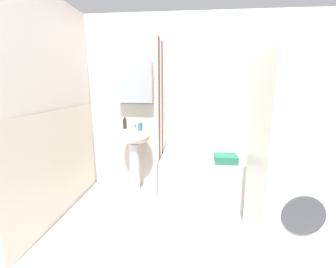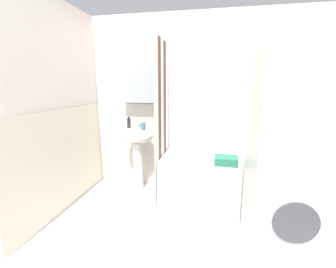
# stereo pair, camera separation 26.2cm
# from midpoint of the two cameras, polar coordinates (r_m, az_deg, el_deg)

# --- Properties ---
(ground_plane) EXTENTS (4.80, 5.60, 0.04)m
(ground_plane) POSITION_cam_midpoint_polar(r_m,az_deg,el_deg) (2.49, 4.02, -24.73)
(ground_plane) COLOR silver
(wall_back_tiled) EXTENTS (3.60, 0.18, 2.40)m
(wall_back_tiled) POSITION_cam_midpoint_polar(r_m,az_deg,el_deg) (3.28, 4.04, 6.21)
(wall_back_tiled) COLOR white
(wall_back_tiled) RESTS_ON ground_plane
(wall_left_tiled) EXTENTS (0.07, 1.81, 2.40)m
(wall_left_tiled) POSITION_cam_midpoint_polar(r_m,az_deg,el_deg) (2.86, -28.67, 3.46)
(wall_left_tiled) COLOR silver
(wall_left_tiled) RESTS_ON ground_plane
(sink) EXTENTS (0.44, 0.34, 0.87)m
(sink) POSITION_cam_midpoint_polar(r_m,az_deg,el_deg) (3.26, -10.52, -2.95)
(sink) COLOR white
(sink) RESTS_ON ground_plane
(faucet) EXTENTS (0.03, 0.12, 0.12)m
(faucet) POSITION_cam_midpoint_polar(r_m,az_deg,el_deg) (3.28, -10.33, 2.39)
(faucet) COLOR silver
(faucet) RESTS_ON sink
(soap_dispenser) EXTENTS (0.05, 0.05, 0.16)m
(soap_dispenser) POSITION_cam_midpoint_polar(r_m,az_deg,el_deg) (3.29, -12.77, 2.51)
(soap_dispenser) COLOR #2E2F2D
(soap_dispenser) RESTS_ON sink
(toothbrush_cup) EXTENTS (0.06, 0.06, 0.09)m
(toothbrush_cup) POSITION_cam_midpoint_polar(r_m,az_deg,el_deg) (3.18, -9.21, 1.86)
(toothbrush_cup) COLOR teal
(toothbrush_cup) RESTS_ON sink
(bathtub) EXTENTS (1.58, 0.72, 0.58)m
(bathtub) POSITION_cam_midpoint_polar(r_m,az_deg,el_deg) (3.10, 10.85, -10.56)
(bathtub) COLOR white
(bathtub) RESTS_ON ground_plane
(shower_curtain) EXTENTS (0.01, 0.72, 2.00)m
(shower_curtain) POSITION_cam_midpoint_polar(r_m,az_deg,el_deg) (2.94, -4.40, 2.77)
(shower_curtain) COLOR white
(shower_curtain) RESTS_ON ground_plane
(body_wash_bottle) EXTENTS (0.06, 0.06, 0.21)m
(body_wash_bottle) POSITION_cam_midpoint_polar(r_m,az_deg,el_deg) (3.41, 22.25, -2.37)
(body_wash_bottle) COLOR gold
(body_wash_bottle) RESTS_ON bathtub
(shampoo_bottle) EXTENTS (0.06, 0.06, 0.17)m
(shampoo_bottle) POSITION_cam_midpoint_polar(r_m,az_deg,el_deg) (3.37, 20.23, -2.70)
(shampoo_bottle) COLOR #227850
(shampoo_bottle) RESTS_ON bathtub
(lotion_bottle) EXTENTS (0.04, 0.04, 0.20)m
(lotion_bottle) POSITION_cam_midpoint_polar(r_m,az_deg,el_deg) (3.31, 18.93, -2.53)
(lotion_bottle) COLOR white
(lotion_bottle) RESTS_ON bathtub
(towel_folded) EXTENTS (0.27, 0.23, 0.09)m
(towel_folded) POSITION_cam_midpoint_polar(r_m,az_deg,el_deg) (2.78, 11.34, -5.95)
(towel_folded) COLOR #2A775B
(towel_folded) RESTS_ON bathtub
(washer_dryer_stack) EXTENTS (0.59, 0.63, 1.73)m
(washer_dryer_stack) POSITION_cam_midpoint_polar(r_m,az_deg,el_deg) (2.24, 25.07, -4.81)
(washer_dryer_stack) COLOR silver
(washer_dryer_stack) RESTS_ON ground_plane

